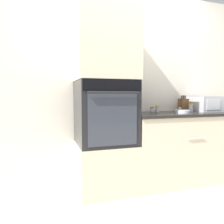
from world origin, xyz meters
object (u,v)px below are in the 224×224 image
(wall_oven, at_px, (105,112))
(knife_block, at_px, (183,105))
(microwave, at_px, (205,104))
(condiment_jar_near, at_px, (157,109))
(condiment_jar_mid, at_px, (180,109))
(condiment_jar_far, at_px, (152,110))
(condiment_jar_back, at_px, (191,108))
(bowl, at_px, (182,112))

(wall_oven, relative_size, knife_block, 3.30)
(microwave, xyz_separation_m, condiment_jar_near, (-0.72, 0.06, -0.06))
(condiment_jar_mid, distance_m, condiment_jar_far, 0.39)
(condiment_jar_mid, xyz_separation_m, condiment_jar_far, (-0.39, 0.07, 0.00))
(wall_oven, bearing_deg, microwave, 3.46)
(condiment_jar_far, bearing_deg, knife_block, -3.28)
(condiment_jar_mid, relative_size, condiment_jar_far, 0.94)
(condiment_jar_mid, bearing_deg, condiment_jar_near, -179.66)
(condiment_jar_far, bearing_deg, wall_oven, -163.29)
(microwave, bearing_deg, condiment_jar_mid, 171.09)
(knife_block, relative_size, condiment_jar_mid, 3.61)
(knife_block, bearing_deg, condiment_jar_far, 176.72)
(condiment_jar_back, bearing_deg, condiment_jar_mid, 148.19)
(condiment_jar_near, relative_size, condiment_jar_back, 0.76)
(condiment_jar_near, height_order, condiment_jar_back, condiment_jar_back)
(knife_block, xyz_separation_m, condiment_jar_back, (0.03, -0.12, -0.04))
(knife_block, distance_m, condiment_jar_far, 0.48)
(microwave, bearing_deg, bowl, -159.40)
(microwave, relative_size, knife_block, 1.66)
(microwave, bearing_deg, condiment_jar_near, 175.57)
(microwave, bearing_deg, condiment_jar_far, 170.42)
(microwave, height_order, condiment_jar_far, microwave)
(microwave, height_order, condiment_jar_near, microwave)
(condiment_jar_mid, height_order, condiment_jar_far, condiment_jar_far)
(bowl, distance_m, condiment_jar_back, 0.31)
(microwave, height_order, bowl, microwave)
(knife_block, height_order, condiment_jar_near, knife_block)
(wall_oven, height_order, microwave, wall_oven)
(bowl, height_order, condiment_jar_near, condiment_jar_near)
(wall_oven, bearing_deg, condiment_jar_far, 16.71)
(knife_block, xyz_separation_m, condiment_jar_far, (-0.47, 0.03, -0.06))
(knife_block, bearing_deg, microwave, -19.45)
(microwave, height_order, condiment_jar_mid, microwave)
(microwave, bearing_deg, wall_oven, -176.54)
(knife_block, relative_size, condiment_jar_back, 2.00)
(wall_oven, distance_m, microwave, 1.48)
(bowl, height_order, condiment_jar_mid, condiment_jar_mid)
(wall_oven, relative_size, condiment_jar_near, 8.73)
(microwave, relative_size, condiment_jar_near, 4.39)
(condiment_jar_far, relative_size, condiment_jar_back, 0.59)
(wall_oven, distance_m, knife_block, 1.21)
(wall_oven, height_order, bowl, wall_oven)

